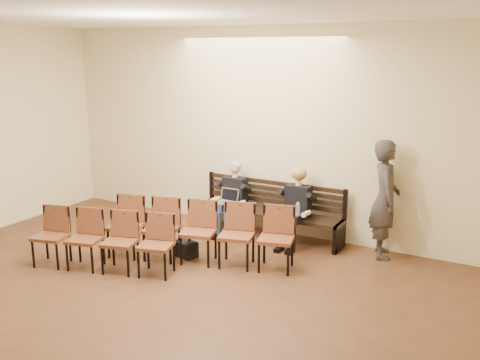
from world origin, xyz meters
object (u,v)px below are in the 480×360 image
object	(u,v)px
laptop	(226,204)
passerby	(385,190)
chair_row_front	(198,233)
seated_woman	(295,210)
bench	(268,224)
chair_row_back	(102,241)
seated_man	(232,200)
bag	(186,249)
water_bottle	(298,216)

from	to	relation	value
laptop	passerby	world-z (taller)	passerby
laptop	chair_row_front	world-z (taller)	chair_row_front
laptop	seated_woman	bearing A→B (deg)	-2.22
laptop	passerby	size ratio (longest dim) A/B	0.16
passerby	bench	bearing A→B (deg)	71.27
passerby	chair_row_back	distance (m)	4.25
bench	seated_man	world-z (taller)	seated_man
seated_man	passerby	size ratio (longest dim) A/B	0.57
bench	bag	world-z (taller)	bench
bench	water_bottle	size ratio (longest dim) A/B	12.01
bench	passerby	xyz separation A→B (m)	(1.91, 0.10, 0.82)
water_bottle	chair_row_back	size ratio (longest dim) A/B	0.10
bench	chair_row_back	world-z (taller)	chair_row_back
seated_man	seated_woman	bearing A→B (deg)	0.00
bench	seated_man	bearing A→B (deg)	-169.27
water_bottle	chair_row_front	bearing A→B (deg)	-132.78
chair_row_front	bag	bearing A→B (deg)	149.66
water_bottle	passerby	size ratio (longest dim) A/B	0.10
passerby	chair_row_back	bearing A→B (deg)	105.06
bag	chair_row_front	distance (m)	0.45
seated_woman	chair_row_front	world-z (taller)	seated_woman
chair_row_back	bench	bearing A→B (deg)	42.63
bag	chair_row_back	xyz separation A→B (m)	(-0.76, -0.99, 0.31)
chair_row_back	chair_row_front	bearing A→B (deg)	24.88
laptop	chair_row_back	distance (m)	2.26
bench	seated_woman	size ratio (longest dim) A/B	2.24
laptop	passerby	distance (m)	2.64
water_bottle	passerby	bearing A→B (deg)	19.14
bench	seated_woman	distance (m)	0.66
seated_woman	laptop	xyz separation A→B (m)	(-1.20, -0.19, -0.01)
seated_man	laptop	bearing A→B (deg)	-95.52
laptop	bag	bearing A→B (deg)	-103.54
bench	bag	xyz separation A→B (m)	(-0.69, -1.43, -0.10)
bench	chair_row_back	xyz separation A→B (m)	(-1.46, -2.42, 0.21)
bench	seated_man	size ratio (longest dim) A/B	2.19
passerby	chair_row_front	distance (m)	2.88
laptop	chair_row_back	size ratio (longest dim) A/B	0.16
seated_man	seated_woman	size ratio (longest dim) A/B	1.02
seated_woman	laptop	size ratio (longest dim) A/B	3.47
bag	passerby	xyz separation A→B (m)	(2.61, 1.53, 0.92)
seated_man	laptop	xyz separation A→B (m)	(-0.02, -0.19, -0.02)
bag	passerby	bearing A→B (deg)	30.36
bag	chair_row_front	size ratio (longest dim) A/B	0.12
bench	chair_row_back	distance (m)	2.83
seated_man	seated_woman	xyz separation A→B (m)	(1.18, 0.00, -0.01)
bag	chair_row_front	bearing A→B (deg)	-15.01
chair_row_front	chair_row_back	bearing A→B (deg)	-154.13
seated_man	passerby	world-z (taller)	passerby
bench	chair_row_back	bearing A→B (deg)	-121.06
seated_woman	chair_row_back	size ratio (longest dim) A/B	0.55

